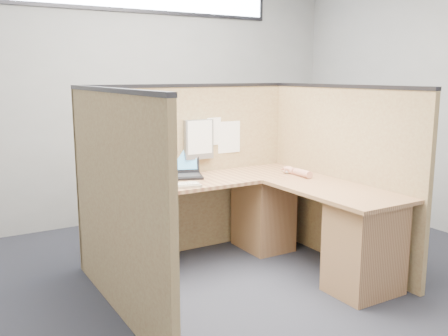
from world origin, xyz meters
TOP-DOWN VIEW (x-y plane):
  - floor at (0.00, 0.00)m, footprint 5.00×5.00m
  - wall_back at (0.00, 2.25)m, footprint 5.00×0.00m
  - cubicle_partitions at (0.00, 0.43)m, footprint 2.06×1.83m
  - l_desk at (0.18, 0.29)m, footprint 1.95×1.75m
  - laptop at (-0.17, 0.90)m, footprint 0.43×0.45m
  - keyboard at (-0.39, 0.50)m, footprint 0.44×0.22m
  - mouse at (0.75, 0.50)m, footprint 0.10×0.07m
  - hand_forearm at (0.75, 0.38)m, footprint 0.10×0.34m
  - blue_poster at (-0.75, 0.97)m, footprint 0.19×0.02m
  - american_flag at (-0.51, 0.96)m, footprint 0.22×0.01m
  - file_holder at (0.07, 0.94)m, footprint 0.28×0.05m
  - paper_left at (0.40, 0.97)m, footprint 0.23×0.01m
  - paper_right at (0.26, 0.97)m, footprint 0.20×0.03m

SIDE VIEW (x-z plane):
  - floor at x=0.00m, z-range 0.00..0.00m
  - l_desk at x=0.18m, z-range 0.03..0.76m
  - keyboard at x=-0.39m, z-range 0.73..0.76m
  - mouse at x=0.75m, z-range 0.73..0.77m
  - hand_forearm at x=0.75m, z-range 0.73..0.80m
  - cubicle_partitions at x=0.00m, z-range 0.00..1.53m
  - laptop at x=-0.17m, z-range 0.66..0.92m
  - paper_left at x=0.40m, z-range 0.88..1.18m
  - file_holder at x=0.07m, z-range 0.86..1.21m
  - paper_right at x=0.26m, z-range 0.97..1.22m
  - blue_poster at x=-0.75m, z-range 1.12..1.36m
  - american_flag at x=-0.51m, z-range 1.11..1.49m
  - wall_back at x=0.00m, z-range -1.10..3.90m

